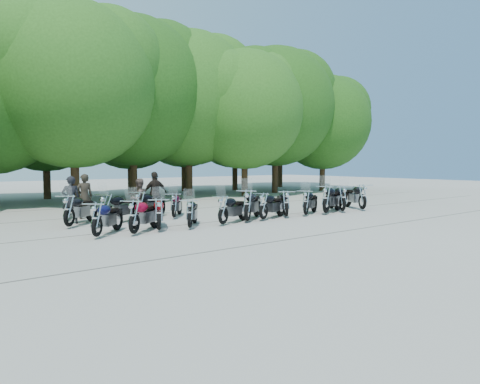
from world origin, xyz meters
TOP-DOWN VIEW (x-y plane):
  - ground at (0.00, 0.00)m, footprint 90.00×90.00m
  - tree_3 at (-3.57, 11.24)m, footprint 8.70×8.70m
  - tree_4 at (0.54, 13.09)m, footprint 9.13×9.13m
  - tree_5 at (4.61, 13.20)m, footprint 9.04×9.04m
  - tree_6 at (7.55, 10.82)m, footprint 8.00×8.00m
  - tree_7 at (11.20, 11.78)m, footprint 8.79×8.79m
  - tree_8 at (15.83, 11.20)m, footprint 7.53×7.53m
  - tree_11 at (-3.76, 16.43)m, footprint 7.56×7.56m
  - tree_12 at (1.80, 16.47)m, footprint 7.88×7.88m
  - tree_13 at (6.69, 17.47)m, footprint 8.31×8.31m
  - tree_14 at (10.68, 16.09)m, footprint 8.02×8.02m
  - tree_15 at (16.61, 17.02)m, footprint 9.67×9.67m
  - motorcycle_0 at (-6.10, 0.60)m, footprint 2.00×2.07m
  - motorcycle_1 at (-5.00, 0.41)m, footprint 2.17×2.01m
  - motorcycle_2 at (-4.05, 0.62)m, footprint 1.61×2.30m
  - motorcycle_3 at (-2.97, 0.44)m, footprint 1.78×2.04m
  - motorcycle_4 at (-1.59, 0.43)m, footprint 2.27×1.52m
  - motorcycle_5 at (-0.38, 0.53)m, footprint 2.44×2.19m
  - motorcycle_6 at (0.42, 0.54)m, footprint 2.31×1.46m
  - motorcycle_7 at (1.71, 0.62)m, footprint 1.85×2.27m
  - motorcycle_8 at (2.78, 0.51)m, footprint 2.28×1.73m
  - motorcycle_9 at (3.87, 0.34)m, footprint 2.66×1.77m
  - motorcycle_10 at (5.07, 0.43)m, footprint 1.97×2.47m
  - motorcycle_11 at (6.42, 0.34)m, footprint 1.90×2.56m
  - motorcycle_12 at (-6.18, 3.18)m, footprint 2.15×2.20m
  - motorcycle_13 at (-4.88, 3.08)m, footprint 2.38×1.70m
  - motorcycle_14 at (-3.51, 3.26)m, footprint 2.32×1.98m
  - motorcycle_15 at (-2.10, 3.15)m, footprint 1.81×2.07m
  - rider_0 at (-5.78, 4.30)m, footprint 0.74×0.59m
  - rider_1 at (-3.32, 3.78)m, footprint 0.95×0.83m
  - rider_2 at (-2.12, 4.76)m, footprint 1.12×0.49m
  - rider_3 at (-4.92, 5.47)m, footprint 0.71×0.51m

SIDE VIEW (x-z plane):
  - ground at x=0.00m, z-range 0.00..0.00m
  - motorcycle_3 at x=-2.97m, z-range 0.00..1.18m
  - motorcycle_15 at x=-2.10m, z-range 0.00..1.20m
  - motorcycle_4 at x=-1.59m, z-range 0.00..1.24m
  - motorcycle_0 at x=-6.10m, z-range 0.00..1.25m
  - motorcycle_6 at x=0.42m, z-range 0.00..1.26m
  - motorcycle_2 at x=-4.05m, z-range 0.00..1.26m
  - motorcycle_8 at x=2.78m, z-range 0.00..1.27m
  - motorcycle_1 at x=-5.00m, z-range 0.00..1.29m
  - motorcycle_7 at x=1.71m, z-range 0.00..1.29m
  - motorcycle_13 at x=-4.88m, z-range 0.00..1.31m
  - motorcycle_12 at x=-6.18m, z-range 0.00..1.33m
  - motorcycle_14 at x=-3.51m, z-range 0.00..1.33m
  - motorcycle_10 at x=5.07m, z-range 0.00..1.39m
  - motorcycle_11 at x=6.42m, z-range 0.00..1.42m
  - motorcycle_5 at x=-0.38m, z-range 0.00..1.43m
  - motorcycle_9 at x=3.87m, z-range 0.00..1.45m
  - rider_1 at x=-3.32m, z-range 0.00..1.65m
  - rider_0 at x=-5.78m, z-range 0.00..1.79m
  - rider_3 at x=-4.92m, z-range 0.00..1.83m
  - rider_2 at x=-2.12m, z-range 0.00..1.89m
  - tree_8 at x=15.83m, z-range 0.85..10.10m
  - tree_11 at x=-3.76m, z-range 0.85..10.14m
  - tree_12 at x=1.80m, z-range 0.89..10.56m
  - tree_6 at x=7.55m, z-range 0.90..10.72m
  - tree_14 at x=10.68m, z-range 0.91..10.75m
  - tree_13 at x=6.69m, z-range 0.94..11.14m
  - tree_3 at x=-3.57m, z-range 0.98..11.66m
  - tree_7 at x=11.20m, z-range 0.99..11.79m
  - tree_5 at x=4.61m, z-range 1.02..12.12m
  - tree_4 at x=0.54m, z-range 1.03..12.24m
  - tree_15 at x=16.61m, z-range 1.09..12.96m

